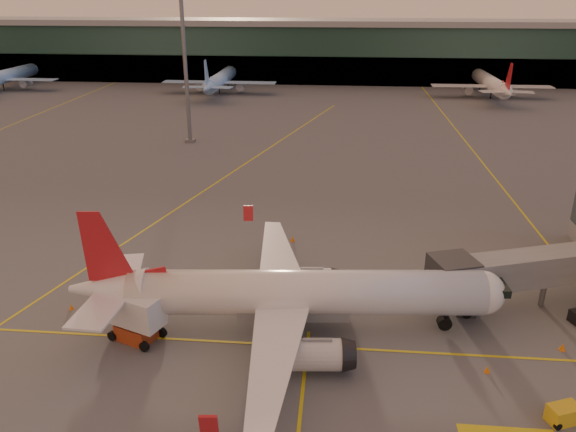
{
  "coord_description": "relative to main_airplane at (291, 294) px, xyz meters",
  "views": [
    {
      "loc": [
        6.88,
        -31.63,
        25.81
      ],
      "look_at": [
        2.16,
        19.51,
        5.0
      ],
      "focal_mm": 35.0,
      "sensor_mm": 36.0,
      "label": 1
    }
  ],
  "objects": [
    {
      "name": "ground",
      "position": [
        -3.55,
        -7.02,
        -3.39
      ],
      "size": [
        600.0,
        600.0,
        0.0
      ],
      "primitive_type": "plane",
      "color": "#4C4F54",
      "rests_on": "ground"
    },
    {
      "name": "taxi_markings",
      "position": [
        -10.87,
        37.47,
        -3.38
      ],
      "size": [
        100.12,
        173.0,
        0.01
      ],
      "color": "gold",
      "rests_on": "ground"
    },
    {
      "name": "terminal",
      "position": [
        -3.55,
        134.77,
        5.37
      ],
      "size": [
        400.0,
        20.0,
        17.6
      ],
      "color": "#19382D",
      "rests_on": "ground"
    },
    {
      "name": "mast_west_near",
      "position": [
        -23.55,
        58.98,
        11.47
      ],
      "size": [
        2.4,
        2.4,
        25.6
      ],
      "color": "slate",
      "rests_on": "ground"
    },
    {
      "name": "distant_aircraft_row",
      "position": [
        -57.3,
        110.98,
        -3.39
      ],
      "size": [
        225.0,
        34.0,
        13.0
      ],
      "color": "#92BFF5",
      "rests_on": "ground"
    },
    {
      "name": "main_airplane",
      "position": [
        0.0,
        0.0,
        0.0
      ],
      "size": [
        34.56,
        31.19,
        10.43
      ],
      "rotation": [
        0.0,
        0.0,
        0.09
      ],
      "color": "white",
      "rests_on": "ground"
    },
    {
      "name": "jet_bridge",
      "position": [
        22.69,
        6.43,
        0.22
      ],
      "size": [
        21.71,
        9.82,
        5.38
      ],
      "color": "slate",
      "rests_on": "ground"
    },
    {
      "name": "catering_truck",
      "position": [
        -12.25,
        -2.14,
        -1.11
      ],
      "size": [
        5.63,
        3.97,
        4.01
      ],
      "rotation": [
        0.0,
        0.0,
        -0.37
      ],
      "color": "#A03616",
      "rests_on": "ground"
    },
    {
      "name": "gpu_cart",
      "position": [
        18.3,
        -8.7,
        -2.8
      ],
      "size": [
        2.37,
        1.9,
        1.21
      ],
      "rotation": [
        0.0,
        0.0,
        0.37
      ],
      "color": "gold",
      "rests_on": "ground"
    },
    {
      "name": "cone_nose",
      "position": [
        21.05,
        -0.7,
        -3.1
      ],
      "size": [
        0.48,
        0.48,
        0.61
      ],
      "color": "orange",
      "rests_on": "ground"
    },
    {
      "name": "cone_tail",
      "position": [
        -19.28,
        1.54,
        -3.15
      ],
      "size": [
        0.39,
        0.39,
        0.5
      ],
      "color": "orange",
      "rests_on": "ground"
    },
    {
      "name": "cone_wing_left",
      "position": [
        -1.34,
        17.41,
        -3.09
      ],
      "size": [
        0.48,
        0.48,
        0.62
      ],
      "color": "orange",
      "rests_on": "ground"
    },
    {
      "name": "cone_fwd",
      "position": [
        14.65,
        -4.01,
        -3.13
      ],
      "size": [
        0.42,
        0.42,
        0.54
      ],
      "color": "orange",
      "rests_on": "ground"
    }
  ]
}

